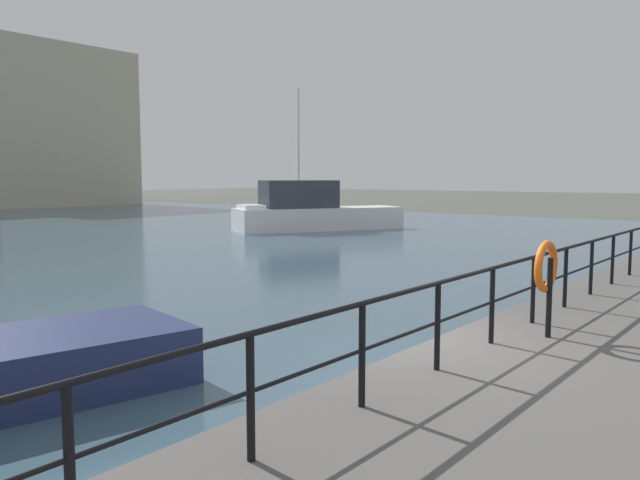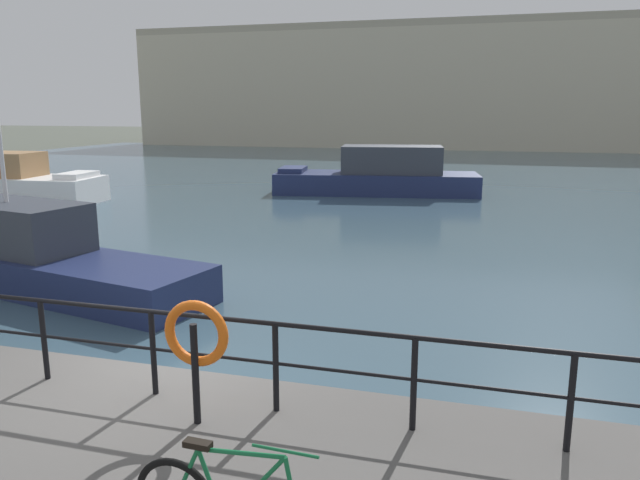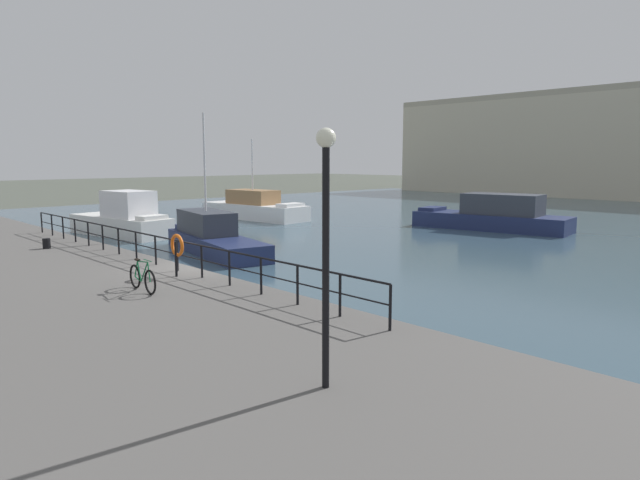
{
  "view_description": "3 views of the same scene",
  "coord_description": "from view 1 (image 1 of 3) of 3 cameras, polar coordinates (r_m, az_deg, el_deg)",
  "views": [
    {
      "loc": [
        -7.81,
        -4.28,
        3.05
      ],
      "look_at": [
        2.64,
        4.12,
        1.71
      ],
      "focal_mm": 35.52,
      "sensor_mm": 36.0,
      "label": 1
    },
    {
      "loc": [
        4.17,
        -6.83,
        4.16
      ],
      "look_at": [
        0.13,
        7.49,
        0.95
      ],
      "focal_mm": 34.29,
      "sensor_mm": 36.0,
      "label": 2
    },
    {
      "loc": [
        17.43,
        -10.19,
        4.53
      ],
      "look_at": [
        -0.16,
        6.49,
        1.05
      ],
      "focal_mm": 31.45,
      "sensor_mm": 36.0,
      "label": 3
    }
  ],
  "objects": [
    {
      "name": "ground_plane",
      "position": [
        9.41,
        9.79,
        -13.3
      ],
      "size": [
        240.0,
        240.0,
        0.0
      ],
      "primitive_type": "plane",
      "color": "#4C5147"
    },
    {
      "name": "moored_small_launch",
      "position": [
        36.3,
        -0.68,
        2.58
      ],
      "size": [
        9.8,
        6.88,
        8.01
      ],
      "rotation": [
        0.0,
        0.0,
        2.65
      ],
      "color": "white",
      "rests_on": "water_basin"
    },
    {
      "name": "quay_railing",
      "position": [
        7.0,
        7.51,
        -7.24
      ],
      "size": [
        23.49,
        0.07,
        1.08
      ],
      "color": "black",
      "rests_on": "quay_promenade"
    },
    {
      "name": "life_ring_stand",
      "position": [
        9.6,
        19.73,
        -2.54
      ],
      "size": [
        0.75,
        0.16,
        1.4
      ],
      "color": "black",
      "rests_on": "quay_promenade"
    }
  ]
}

